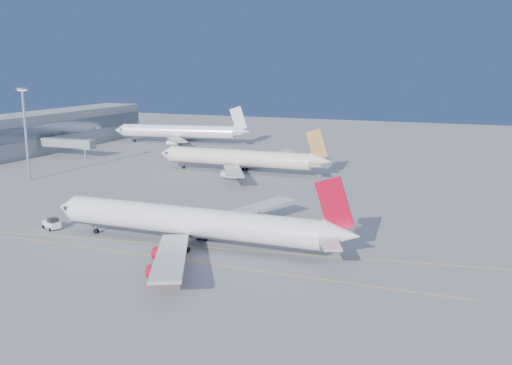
% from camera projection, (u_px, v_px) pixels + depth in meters
% --- Properties ---
extents(ground, '(500.00, 500.00, 0.00)m').
position_uv_depth(ground, '(214.00, 238.00, 113.37)').
color(ground, slate).
rests_on(ground, ground).
extents(terminal, '(18.40, 110.00, 15.00)m').
position_uv_depth(terminal, '(45.00, 131.00, 229.85)').
color(terminal, gray).
rests_on(terminal, ground).
extents(jet_bridge, '(23.60, 3.60, 6.90)m').
position_uv_depth(jet_bridge, '(69.00, 143.00, 210.79)').
color(jet_bridge, gray).
rests_on(jet_bridge, ground).
extents(taxiway_lines, '(118.86, 140.00, 0.02)m').
position_uv_depth(taxiway_lines, '(166.00, 223.00, 124.33)').
color(taxiway_lines, '#DEA60C').
rests_on(taxiway_lines, ground).
extents(airliner_virgin, '(62.92, 56.69, 15.56)m').
position_uv_depth(airliner_virgin, '(195.00, 222.00, 107.28)').
color(airliner_virgin, white).
rests_on(airliner_virgin, ground).
extents(airliner_etihad, '(58.16, 53.89, 15.22)m').
position_uv_depth(airliner_etihad, '(242.00, 158.00, 180.44)').
color(airliner_etihad, beige).
rests_on(airliner_etihad, ground).
extents(airliner_third, '(61.52, 56.09, 16.55)m').
position_uv_depth(airliner_third, '(181.00, 132.00, 247.99)').
color(airliner_third, white).
rests_on(airliner_third, ground).
extents(pushback_tug, '(4.82, 3.93, 2.43)m').
position_uv_depth(pushback_tug, '(52.00, 224.00, 119.43)').
color(pushback_tug, white).
rests_on(pushback_tug, ground).
extents(light_mast, '(2.35, 2.35, 27.18)m').
position_uv_depth(light_mast, '(25.00, 126.00, 166.82)').
color(light_mast, gray).
rests_on(light_mast, ground).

